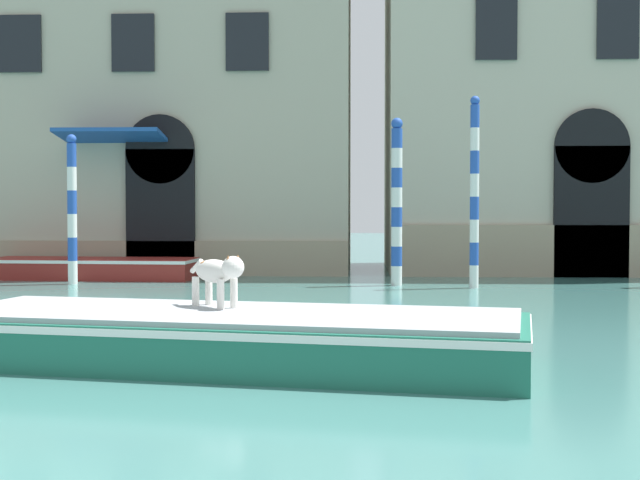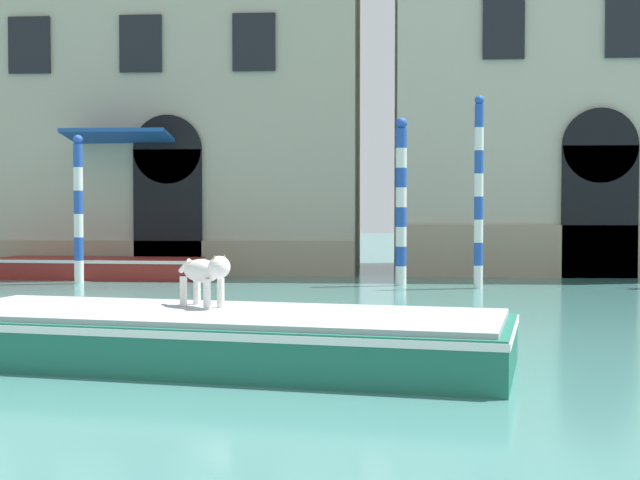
# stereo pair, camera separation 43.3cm
# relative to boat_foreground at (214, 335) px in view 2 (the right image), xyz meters

# --- Properties ---
(palazzo_right) EXTENTS (11.67, 6.13, 14.55)m
(palazzo_right) POSITION_rel_boat_foreground_xyz_m (8.17, 16.27, 6.93)
(palazzo_right) COLOR #BCB29E
(palazzo_right) RESTS_ON ground_plane
(boat_foreground) EXTENTS (7.16, 3.61, 0.61)m
(boat_foreground) POSITION_rel_boat_foreground_xyz_m (0.00, 0.00, 0.00)
(boat_foreground) COLOR #1E6651
(boat_foreground) RESTS_ON ground_plane
(dog_on_deck) EXTENTS (0.76, 0.74, 0.65)m
(dog_on_deck) POSITION_rel_boat_foreground_xyz_m (-0.18, 0.38, 0.71)
(dog_on_deck) COLOR silver
(dog_on_deck) RESTS_ON boat_foreground
(boat_moored_near_palazzo) EXTENTS (5.33, 1.87, 0.53)m
(boat_moored_near_palazzo) POSITION_rel_boat_foreground_xyz_m (-5.29, 12.13, -0.04)
(boat_moored_near_palazzo) COLOR maroon
(boat_moored_near_palazzo) RESTS_ON ground_plane
(mooring_pole_0) EXTENTS (0.21, 0.21, 4.32)m
(mooring_pole_0) POSITION_rel_boat_foreground_xyz_m (4.10, 9.98, 1.85)
(mooring_pole_0) COLOR white
(mooring_pole_0) RESTS_ON ground_plane
(mooring_pole_1) EXTENTS (0.23, 0.23, 3.55)m
(mooring_pole_1) POSITION_rel_boat_foreground_xyz_m (-5.28, 10.57, 1.47)
(mooring_pole_1) COLOR white
(mooring_pole_1) RESTS_ON ground_plane
(mooring_pole_2) EXTENTS (0.27, 0.27, 3.90)m
(mooring_pole_2) POSITION_rel_boat_foreground_xyz_m (2.38, 10.56, 1.65)
(mooring_pole_2) COLOR white
(mooring_pole_2) RESTS_ON ground_plane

